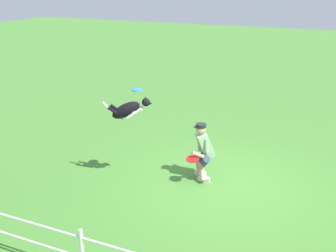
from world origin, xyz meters
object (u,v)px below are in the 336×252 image
at_px(person, 203,150).
at_px(frisbee_held, 192,159).
at_px(frisbee_flying, 137,90).
at_px(dog, 128,110).

distance_m(person, frisbee_held, 0.40).
xyz_separation_m(frisbee_flying, frisbee_held, (-1.14, -0.26, -1.44)).
bearing_deg(person, frisbee_held, 38.35).
relative_size(person, frisbee_flying, 5.60).
xyz_separation_m(dog, frisbee_flying, (-0.19, -0.07, 0.43)).
bearing_deg(frisbee_held, person, -105.72).
bearing_deg(dog, frisbee_held, -0.72).
distance_m(person, dog, 1.84).
bearing_deg(dog, frisbee_flying, 4.68).
bearing_deg(frisbee_held, frisbee_flying, 12.76).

